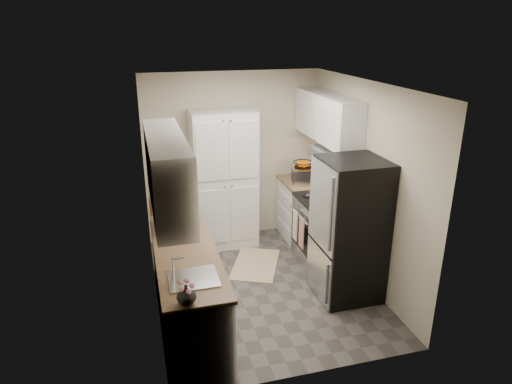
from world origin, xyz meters
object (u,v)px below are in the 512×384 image
pantry_cabinet (224,180)px  microwave (179,213)px  wine_bottle (162,203)px  toaster_oven (303,175)px  refrigerator (350,230)px  electric_range (323,230)px

pantry_cabinet → microwave: 1.44m
wine_bottle → toaster_oven: 2.19m
refrigerator → toaster_oven: 1.56m
refrigerator → wine_bottle: bearing=157.2°
wine_bottle → toaster_oven: (2.08, 0.67, -0.03)m
electric_range → toaster_oven: (-0.03, 0.75, 0.56)m
electric_range → microwave: 2.06m
refrigerator → wine_bottle: size_ratio=5.82×
microwave → pantry_cabinet: bearing=-43.9°
wine_bottle → toaster_oven: bearing=17.8°
pantry_cabinet → wine_bottle: 1.27m
electric_range → wine_bottle: size_ratio=3.87×
toaster_oven → electric_range: bearing=-73.5°
refrigerator → wine_bottle: refrigerator is taller
toaster_oven → pantry_cabinet: bearing=-175.1°
electric_range → wine_bottle: (-2.11, 0.08, 0.59)m
refrigerator → wine_bottle: (-2.08, 0.88, 0.22)m
electric_range → pantry_cabinet: bearing=141.8°
pantry_cabinet → refrigerator: size_ratio=1.18×
refrigerator → electric_range: bearing=87.5°
electric_range → toaster_oven: 0.93m
electric_range → toaster_oven: size_ratio=2.83×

